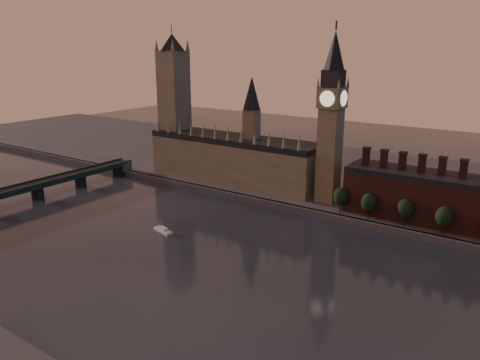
% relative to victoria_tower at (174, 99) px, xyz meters
% --- Properties ---
extents(ground, '(900.00, 900.00, 0.00)m').
position_rel_victoria_tower_xyz_m(ground, '(120.00, -115.00, -59.09)').
color(ground, black).
rests_on(ground, ground).
extents(north_bank, '(900.00, 182.00, 4.00)m').
position_rel_victoria_tower_xyz_m(north_bank, '(120.00, 63.04, -57.09)').
color(north_bank, '#4B4B50').
rests_on(north_bank, ground).
extents(palace_of_westminster, '(130.00, 30.30, 74.00)m').
position_rel_victoria_tower_xyz_m(palace_of_westminster, '(55.59, -0.09, -37.46)').
color(palace_of_westminster, gray).
rests_on(palace_of_westminster, north_bank).
extents(victoria_tower, '(24.00, 24.00, 108.00)m').
position_rel_victoria_tower_xyz_m(victoria_tower, '(0.00, 0.00, 0.00)').
color(victoria_tower, gray).
rests_on(victoria_tower, north_bank).
extents(big_ben, '(15.00, 15.00, 107.00)m').
position_rel_victoria_tower_xyz_m(big_ben, '(130.00, -5.00, -2.26)').
color(big_ben, gray).
rests_on(big_ben, north_bank).
extents(chimney_block, '(110.00, 25.00, 37.00)m').
position_rel_victoria_tower_xyz_m(chimney_block, '(200.00, -5.00, -41.27)').
color(chimney_block, '#4F231E').
rests_on(chimney_block, north_bank).
extents(embankment_tree_0, '(8.60, 8.60, 14.88)m').
position_rel_victoria_tower_xyz_m(embankment_tree_0, '(144.94, -19.61, -45.62)').
color(embankment_tree_0, black).
rests_on(embankment_tree_0, north_bank).
extents(embankment_tree_1, '(8.60, 8.60, 14.88)m').
position_rel_victoria_tower_xyz_m(embankment_tree_1, '(162.09, -20.94, -45.62)').
color(embankment_tree_1, black).
rests_on(embankment_tree_1, north_bank).
extents(embankment_tree_2, '(8.60, 8.60, 14.88)m').
position_rel_victoria_tower_xyz_m(embankment_tree_2, '(181.78, -19.97, -45.62)').
color(embankment_tree_2, black).
rests_on(embankment_tree_2, north_bank).
extents(embankment_tree_3, '(8.60, 8.60, 14.88)m').
position_rel_victoria_tower_xyz_m(embankment_tree_3, '(201.51, -20.96, -45.62)').
color(embankment_tree_3, black).
rests_on(embankment_tree_3, north_bank).
extents(westminster_bridge, '(14.00, 200.00, 11.55)m').
position_rel_victoria_tower_xyz_m(westminster_bridge, '(-35.00, -117.70, -51.65)').
color(westminster_bridge, black).
rests_on(westminster_bridge, ground).
extents(river_boat, '(13.79, 6.70, 2.66)m').
position_rel_victoria_tower_xyz_m(river_boat, '(74.51, -93.88, -58.07)').
color(river_boat, silver).
rests_on(river_boat, ground).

